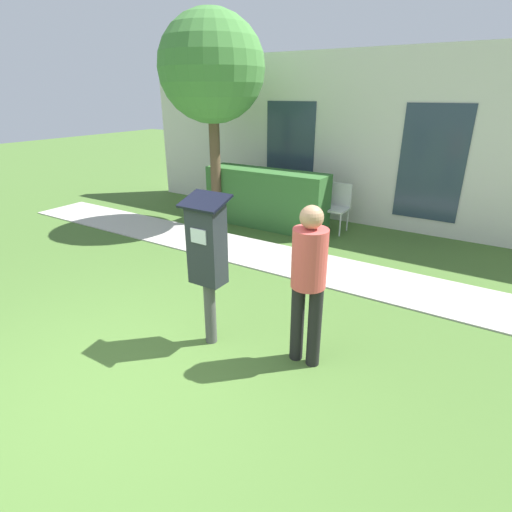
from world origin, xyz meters
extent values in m
plane|color=#476B2D|center=(0.00, 0.00, 0.00)|extent=(40.00, 40.00, 0.00)
cube|color=#B7B2A8|center=(0.00, 3.49, 0.01)|extent=(12.00, 1.10, 0.02)
cube|color=silver|center=(0.00, 6.10, 1.60)|extent=(10.00, 0.24, 3.20)
cube|color=#2D3D4C|center=(-1.40, 5.97, 1.30)|extent=(1.10, 0.02, 2.00)
cube|color=#2D3D4C|center=(1.40, 5.97, 1.30)|extent=(1.10, 0.02, 2.00)
cylinder|color=#4C4C4C|center=(0.24, 1.13, 0.35)|extent=(0.12, 0.12, 0.70)
cube|color=#23282D|center=(0.24, 1.13, 1.10)|extent=(0.34, 0.22, 0.80)
cube|color=silver|center=(0.24, 1.01, 1.22)|extent=(0.18, 0.01, 0.14)
cube|color=black|center=(0.24, 1.13, 1.53)|extent=(0.44, 0.31, 0.12)
cylinder|color=black|center=(1.14, 1.35, 0.41)|extent=(0.13, 0.13, 0.82)
cylinder|color=black|center=(1.32, 1.35, 0.41)|extent=(0.13, 0.13, 0.82)
cylinder|color=#D14C47|center=(1.23, 1.35, 1.09)|extent=(0.32, 0.32, 0.55)
sphere|color=tan|center=(1.23, 1.35, 1.48)|extent=(0.21, 0.21, 0.21)
cylinder|color=silver|center=(-1.34, 4.99, 0.21)|extent=(0.03, 0.03, 0.42)
cylinder|color=silver|center=(-0.96, 4.99, 0.21)|extent=(0.03, 0.03, 0.42)
cylinder|color=silver|center=(-1.34, 5.37, 0.21)|extent=(0.03, 0.03, 0.42)
cylinder|color=silver|center=(-0.96, 5.37, 0.21)|extent=(0.03, 0.03, 0.42)
cube|color=silver|center=(-1.15, 5.18, 0.44)|extent=(0.44, 0.44, 0.04)
cube|color=silver|center=(-1.15, 5.38, 0.68)|extent=(0.44, 0.04, 0.44)
cylinder|color=silver|center=(-0.22, 5.04, 0.21)|extent=(0.03, 0.03, 0.42)
cylinder|color=silver|center=(0.16, 5.04, 0.21)|extent=(0.03, 0.03, 0.42)
cylinder|color=silver|center=(-0.22, 5.42, 0.21)|extent=(0.03, 0.03, 0.42)
cylinder|color=silver|center=(0.16, 5.42, 0.21)|extent=(0.03, 0.03, 0.42)
cube|color=silver|center=(-0.03, 5.23, 0.44)|extent=(0.44, 0.44, 0.04)
cube|color=silver|center=(-0.03, 5.44, 0.68)|extent=(0.44, 0.04, 0.44)
cube|color=#33662D|center=(-1.32, 4.87, 0.55)|extent=(2.45, 0.60, 1.10)
cylinder|color=brown|center=(-2.25, 4.52, 1.10)|extent=(0.20, 0.20, 2.20)
sphere|color=#47843D|center=(-2.25, 4.52, 2.87)|extent=(1.90, 1.90, 1.90)
camera|label=1|loc=(2.56, -1.67, 2.46)|focal=28.00mm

